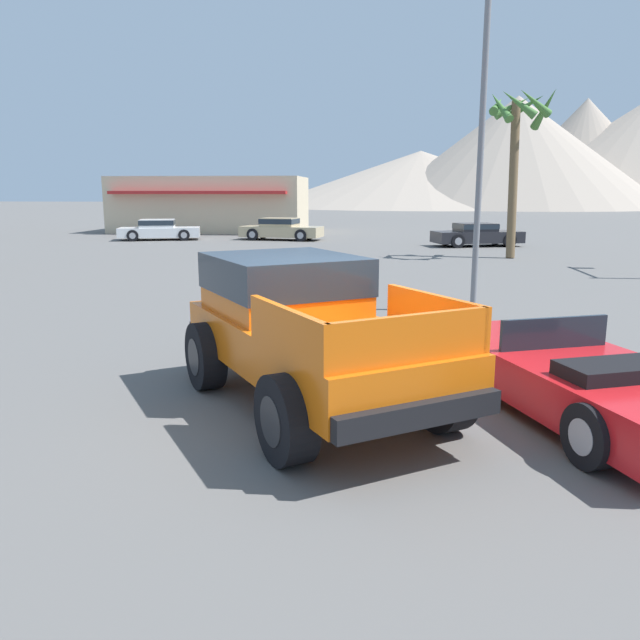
# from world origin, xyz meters

# --- Properties ---
(ground_plane) EXTENTS (320.00, 320.00, 0.00)m
(ground_plane) POSITION_xyz_m (0.00, 0.00, 0.00)
(ground_plane) COLOR #5B5956
(orange_pickup_truck) EXTENTS (4.12, 5.02, 1.88)m
(orange_pickup_truck) POSITION_xyz_m (-0.54, 0.71, 1.07)
(orange_pickup_truck) COLOR orange
(orange_pickup_truck) RESTS_ON ground_plane
(red_convertible_car) EXTENTS (3.27, 4.95, 1.12)m
(red_convertible_car) POSITION_xyz_m (2.93, 0.51, 0.45)
(red_convertible_car) COLOR red
(red_convertible_car) RESTS_ON ground_plane
(parked_car_dark) EXTENTS (4.70, 2.82, 1.16)m
(parked_car_dark) POSITION_xyz_m (5.42, 25.22, 0.60)
(parked_car_dark) COLOR #232328
(parked_car_dark) RESTS_ON ground_plane
(parked_car_tan) EXTENTS (4.84, 2.56, 1.25)m
(parked_car_tan) POSITION_xyz_m (-5.12, 28.47, 0.64)
(parked_car_tan) COLOR tan
(parked_car_tan) RESTS_ON ground_plane
(parked_car_white) EXTENTS (4.84, 2.92, 1.17)m
(parked_car_white) POSITION_xyz_m (-12.08, 27.83, 0.60)
(parked_car_white) COLOR white
(parked_car_white) RESTS_ON ground_plane
(street_lamp_post) EXTENTS (0.90, 0.24, 8.79)m
(street_lamp_post) POSITION_xyz_m (2.67, 7.36, 5.19)
(street_lamp_post) COLOR slate
(street_lamp_post) RESTS_ON ground_plane
(palm_tree_short) EXTENTS (2.69, 2.47, 6.77)m
(palm_tree_short) POSITION_xyz_m (5.97, 19.55, 5.07)
(palm_tree_short) COLOR brown
(palm_tree_short) RESTS_ON ground_plane
(storefront_building) EXTENTS (12.74, 7.20, 3.70)m
(storefront_building) POSITION_xyz_m (-11.06, 35.77, 1.86)
(storefront_building) COLOR beige
(storefront_building) RESTS_ON ground_plane
(distant_mountain_range) EXTENTS (109.41, 78.96, 21.53)m
(distant_mountain_range) POSITION_xyz_m (36.93, 121.81, 9.36)
(distant_mountain_range) COLOR gray
(distant_mountain_range) RESTS_ON ground_plane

